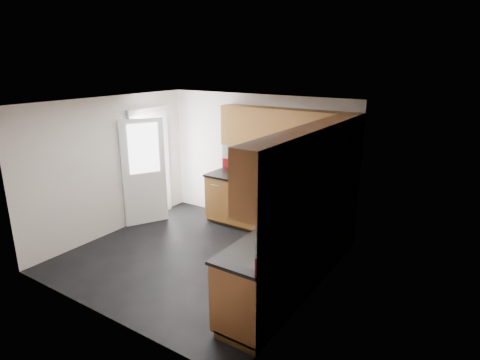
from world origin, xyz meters
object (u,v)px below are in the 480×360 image
Objects in this scene: utensil_pot at (232,167)px; food_processor at (324,192)px; toaster at (282,177)px; gas_hob at (270,181)px.

utensil_pot reaches higher than food_processor.
toaster is at bearing -5.75° from utensil_pot.
food_processor is at bearing -18.92° from gas_hob.
food_processor is at bearing -15.66° from utensil_pot.
food_processor is at bearing -26.26° from toaster.
gas_hob is at bearing 161.08° from food_processor.
utensil_pot is at bearing 164.34° from food_processor.
gas_hob is 2.02× the size of toaster.
toaster is 0.98× the size of food_processor.
gas_hob is at bearing -158.22° from toaster.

